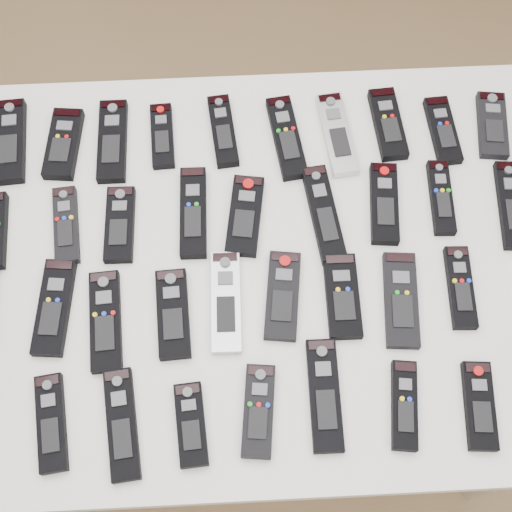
{
  "coord_description": "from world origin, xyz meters",
  "views": [
    {
      "loc": [
        -0.07,
        -0.58,
        2.04
      ],
      "look_at": [
        -0.04,
        -0.03,
        0.8
      ],
      "focal_mm": 50.0,
      "sensor_mm": 36.0,
      "label": 1
    }
  ],
  "objects_px": {
    "remote_12": "(120,225)",
    "remote_0": "(11,141)",
    "remote_30": "(51,423)",
    "remote_1": "(63,144)",
    "remote_11": "(66,225)",
    "remote_34": "(325,395)",
    "remote_9": "(492,125)",
    "remote_31": "(122,424)",
    "remote_32": "(191,425)",
    "remote_7": "(388,124)",
    "remote_21": "(106,321)",
    "remote_26": "(401,300)",
    "remote_4": "(223,131)",
    "remote_14": "(245,216)",
    "remote_23": "(226,302)",
    "remote_27": "(460,287)",
    "remote_15": "(324,214)",
    "remote_17": "(441,198)",
    "remote_8": "(443,131)",
    "remote_6": "(337,135)",
    "remote_25": "(342,296)",
    "remote_36": "(479,406)",
    "remote_20": "(54,307)",
    "table": "(256,272)",
    "remote_18": "(511,205)",
    "remote_33": "(259,411)",
    "remote_13": "(193,212)",
    "remote_22": "(173,314)",
    "remote_24": "(283,296)",
    "remote_35": "(404,405)",
    "remote_2": "(112,141)",
    "remote_16": "(384,204)",
    "remote_3": "(162,136)",
    "remote_5": "(286,138)"
  },
  "relations": [
    {
      "from": "remote_9",
      "to": "remote_31",
      "type": "distance_m",
      "value": 0.95
    },
    {
      "from": "table",
      "to": "remote_1",
      "type": "xyz_separation_m",
      "value": [
        -0.38,
        0.28,
        0.07
      ]
    },
    {
      "from": "remote_2",
      "to": "remote_12",
      "type": "xyz_separation_m",
      "value": [
        0.02,
        -0.19,
        0.0
      ]
    },
    {
      "from": "remote_18",
      "to": "remote_35",
      "type": "relative_size",
      "value": 1.23
    },
    {
      "from": "remote_26",
      "to": "remote_32",
      "type": "bearing_deg",
      "value": -147.05
    },
    {
      "from": "remote_8",
      "to": "remote_25",
      "type": "height_order",
      "value": "remote_25"
    },
    {
      "from": "remote_12",
      "to": "remote_0",
      "type": "bearing_deg",
      "value": 139.77
    },
    {
      "from": "remote_20",
      "to": "remote_18",
      "type": "bearing_deg",
      "value": 16.17
    },
    {
      "from": "remote_8",
      "to": "remote_23",
      "type": "height_order",
      "value": "same"
    },
    {
      "from": "remote_8",
      "to": "remote_20",
      "type": "distance_m",
      "value": 0.86
    },
    {
      "from": "remote_0",
      "to": "remote_7",
      "type": "height_order",
      "value": "same"
    },
    {
      "from": "remote_32",
      "to": "remote_7",
      "type": "bearing_deg",
      "value": 50.64
    },
    {
      "from": "remote_21",
      "to": "remote_24",
      "type": "relative_size",
      "value": 1.11
    },
    {
      "from": "remote_24",
      "to": "remote_27",
      "type": "distance_m",
      "value": 0.34
    },
    {
      "from": "remote_26",
      "to": "remote_36",
      "type": "relative_size",
      "value": 1.2
    },
    {
      "from": "remote_4",
      "to": "remote_12",
      "type": "relative_size",
      "value": 1.05
    },
    {
      "from": "remote_4",
      "to": "remote_21",
      "type": "bearing_deg",
      "value": -125.34
    },
    {
      "from": "remote_25",
      "to": "remote_33",
      "type": "relative_size",
      "value": 1.02
    },
    {
      "from": "remote_8",
      "to": "remote_33",
      "type": "height_order",
      "value": "remote_33"
    },
    {
      "from": "remote_15",
      "to": "remote_17",
      "type": "height_order",
      "value": "remote_15"
    },
    {
      "from": "remote_30",
      "to": "remote_31",
      "type": "height_order",
      "value": "remote_30"
    },
    {
      "from": "remote_12",
      "to": "remote_35",
      "type": "relative_size",
      "value": 1.02
    },
    {
      "from": "remote_31",
      "to": "remote_1",
      "type": "bearing_deg",
      "value": 96.78
    },
    {
      "from": "remote_16",
      "to": "remote_21",
      "type": "bearing_deg",
      "value": -152.83
    },
    {
      "from": "remote_9",
      "to": "remote_20",
      "type": "relative_size",
      "value": 0.84
    },
    {
      "from": "remote_8",
      "to": "remote_15",
      "type": "distance_m",
      "value": 0.32
    },
    {
      "from": "remote_11",
      "to": "remote_34",
      "type": "xyz_separation_m",
      "value": [
        0.48,
        -0.36,
        -0.0
      ]
    },
    {
      "from": "remote_4",
      "to": "remote_7",
      "type": "distance_m",
      "value": 0.34
    },
    {
      "from": "remote_4",
      "to": "table",
      "type": "bearing_deg",
      "value": -85.25
    },
    {
      "from": "remote_24",
      "to": "remote_36",
      "type": "distance_m",
      "value": 0.4
    },
    {
      "from": "table",
      "to": "remote_7",
      "type": "bearing_deg",
      "value": 45.08
    },
    {
      "from": "remote_36",
      "to": "remote_21",
      "type": "bearing_deg",
      "value": 168.43
    },
    {
      "from": "table",
      "to": "remote_3",
      "type": "distance_m",
      "value": 0.35
    },
    {
      "from": "table",
      "to": "remote_26",
      "type": "bearing_deg",
      "value": -20.36
    },
    {
      "from": "remote_30",
      "to": "remote_31",
      "type": "relative_size",
      "value": 0.87
    },
    {
      "from": "remote_21",
      "to": "remote_26",
      "type": "height_order",
      "value": "same"
    },
    {
      "from": "remote_34",
      "to": "remote_22",
      "type": "bearing_deg",
      "value": 148.92
    },
    {
      "from": "remote_22",
      "to": "remote_31",
      "type": "relative_size",
      "value": 0.88
    },
    {
      "from": "remote_1",
      "to": "remote_31",
      "type": "height_order",
      "value": "remote_1"
    },
    {
      "from": "remote_14",
      "to": "remote_23",
      "type": "bearing_deg",
      "value": -95.15
    },
    {
      "from": "remote_15",
      "to": "remote_34",
      "type": "relative_size",
      "value": 1.04
    },
    {
      "from": "remote_5",
      "to": "remote_26",
      "type": "xyz_separation_m",
      "value": [
        0.19,
        -0.37,
        -0.0
      ]
    },
    {
      "from": "remote_6",
      "to": "remote_25",
      "type": "bearing_deg",
      "value": -99.89
    },
    {
      "from": "remote_21",
      "to": "remote_13",
      "type": "bearing_deg",
      "value": 49.16
    },
    {
      "from": "remote_14",
      "to": "remote_18",
      "type": "relative_size",
      "value": 0.88
    },
    {
      "from": "remote_30",
      "to": "remote_1",
      "type": "bearing_deg",
      "value": 84.05
    },
    {
      "from": "remote_1",
      "to": "remote_26",
      "type": "xyz_separation_m",
      "value": [
        0.65,
        -0.37,
        -0.0
      ]
    },
    {
      "from": "remote_4",
      "to": "remote_27",
      "type": "distance_m",
      "value": 0.57
    },
    {
      "from": "remote_1",
      "to": "remote_15",
      "type": "distance_m",
      "value": 0.55
    },
    {
      "from": "remote_11",
      "to": "remote_17",
      "type": "height_order",
      "value": "same"
    }
  ]
}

